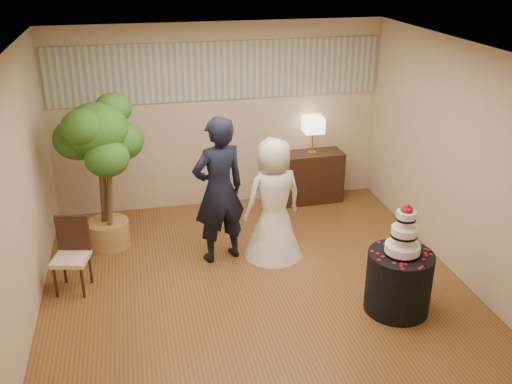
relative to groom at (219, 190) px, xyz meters
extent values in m
cube|color=brown|center=(0.30, -0.75, -0.96)|extent=(5.00, 5.00, 0.00)
cube|color=white|center=(0.30, -0.75, 1.84)|extent=(5.00, 5.00, 0.00)
cube|color=#C8AF94|center=(0.30, 1.75, 0.44)|extent=(5.00, 0.06, 2.80)
cube|color=#C8AF94|center=(0.30, -3.25, 0.44)|extent=(5.00, 0.06, 2.80)
cube|color=#C8AF94|center=(-2.20, -0.75, 0.44)|extent=(0.06, 5.00, 2.80)
cube|color=#C8AF94|center=(2.80, -0.75, 0.44)|extent=(0.06, 5.00, 2.80)
cube|color=#A2A697|center=(0.30, 1.73, 1.14)|extent=(4.90, 0.02, 0.85)
imported|color=black|center=(0.00, 0.00, 0.00)|extent=(0.81, 0.65, 1.92)
imported|color=white|center=(0.70, -0.06, -0.16)|extent=(0.95, 0.94, 1.61)
cylinder|color=black|center=(1.75, -1.57, -0.61)|extent=(0.92, 0.92, 0.71)
cube|color=black|center=(1.71, 1.50, -0.56)|extent=(0.98, 0.46, 0.81)
camera|label=1|loc=(-0.96, -6.50, 2.83)|focal=40.00mm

